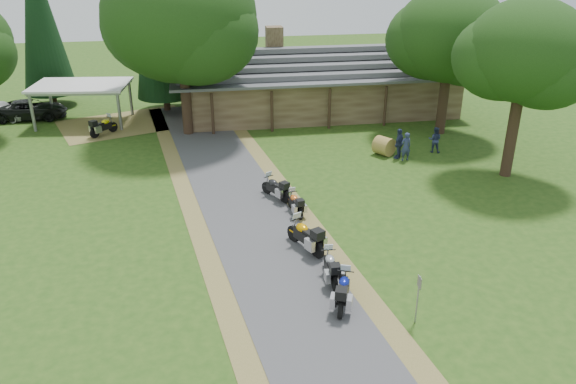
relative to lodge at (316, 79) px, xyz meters
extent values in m
plane|color=#254A15|center=(-6.00, -24.00, -2.45)|extent=(120.00, 120.00, 0.00)
plane|color=#404042|center=(-6.50, -20.00, -2.45)|extent=(51.95, 51.95, 0.00)
imported|color=black|center=(-20.98, 1.33, -1.40)|extent=(2.33, 5.48, 2.10)
imported|color=navy|center=(3.04, -11.27, -1.43)|extent=(0.62, 0.47, 2.04)
imported|color=navy|center=(5.30, -10.23, -1.51)|extent=(0.65, 0.59, 1.89)
imported|color=navy|center=(2.77, -10.84, -1.36)|extent=(0.74, 0.76, 2.17)
cylinder|color=olive|center=(2.09, -10.15, -1.89)|extent=(1.51, 1.48, 1.12)
cone|color=black|center=(-11.24, 1.96, 5.20)|extent=(4.24, 4.24, 15.29)
cone|color=black|center=(-20.11, 4.88, 3.78)|extent=(3.96, 3.96, 12.46)
camera|label=1|loc=(-9.05, -41.00, 9.66)|focal=35.00mm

